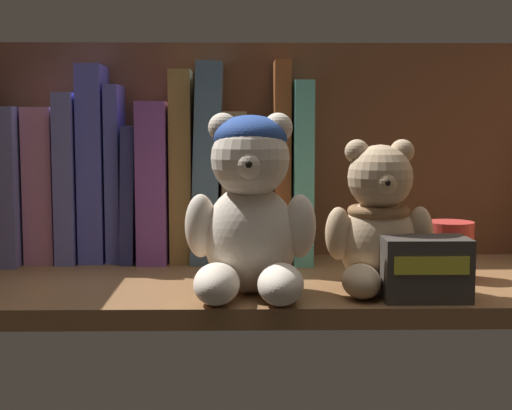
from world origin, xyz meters
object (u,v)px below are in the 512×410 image
book_2 (73,177)px  book_1 (47,184)px  book_8 (208,162)px  small_product_box (425,268)px  book_11 (281,161)px  book_3 (96,163)px  book_10 (260,198)px  book_9 (235,186)px  book_12 (300,171)px  book_0 (19,184)px  book_5 (133,193)px  book_6 (156,181)px  book_7 (183,166)px  teddy_bear_smaller (380,226)px  teddy_bear_larger (250,209)px  book_4 (117,173)px  pillar_candle (449,250)px

book_2 → book_1: bearing=180.0°
book_8 → small_product_box: (21.93, -23.85, -9.11)cm
book_1 → book_11: book_11 is taller
book_3 → book_10: (20.55, 0.00, -4.39)cm
book_9 → book_12: size_ratio=0.84×
book_3 → book_12: 25.64cm
book_0 → book_1: bearing=0.0°
book_5 → book_6: 3.23cm
book_1 → book_7: book_7 is taller
book_5 → teddy_bear_smaller: bearing=-35.1°
small_product_box → book_2: bearing=148.5°
book_3 → book_5: size_ratio=1.44×
book_5 → book_6: (2.88, 0.00, 1.46)cm
small_product_box → book_7: bearing=136.5°
book_7 → book_8: bearing=0.0°
book_0 → book_3: 10.01cm
book_11 → teddy_bear_larger: 22.03cm
book_0 → teddy_bear_smaller: 46.38cm
book_1 → book_8: book_8 is taller
teddy_bear_larger → small_product_box: bearing=-8.5°
teddy_bear_larger → book_8: bearing=103.4°
book_6 → teddy_bear_larger: bearing=-61.4°
book_0 → book_4: bearing=0.0°
book_8 → pillar_candle: size_ratio=3.87×
book_2 → pillar_candle: book_2 is taller
book_6 → pillar_candle: size_ratio=3.12×
book_4 → small_product_box: (33.32, -23.85, -7.77)cm
book_11 → teddy_bear_larger: (-4.10, -21.33, -3.71)cm
book_12 → small_product_box: 27.19cm
book_12 → book_4: bearing=180.0°
book_11 → book_12: size_ratio=1.11×
book_8 → book_12: 11.66cm
book_2 → teddy_bear_larger: size_ratio=1.14×
book_8 → book_12: (11.60, 0.00, -1.12)cm
book_8 → teddy_bear_smaller: bearing=-46.8°
teddy_bear_smaller → small_product_box: (3.64, -4.36, -3.53)cm
book_11 → small_product_box: 28.58cm
book_12 → teddy_bear_smaller: bearing=-71.1°
book_4 → book_8: book_8 is taller
book_1 → book_8: 20.32cm
book_4 → book_7: size_ratio=0.92×
book_8 → book_11: book_11 is taller
book_3 → book_9: (17.37, 0.00, -2.82)cm
book_4 → pillar_candle: 41.47cm
teddy_bear_larger → pillar_candle: 23.98cm
book_7 → book_12: size_ratio=1.06×
teddy_bear_larger → pillar_candle: size_ratio=2.87×
book_7 → teddy_bear_smaller: (21.46, -19.50, -5.14)cm
book_11 → book_9: bearing=180.0°
teddy_bear_smaller → book_9: bearing=127.5°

